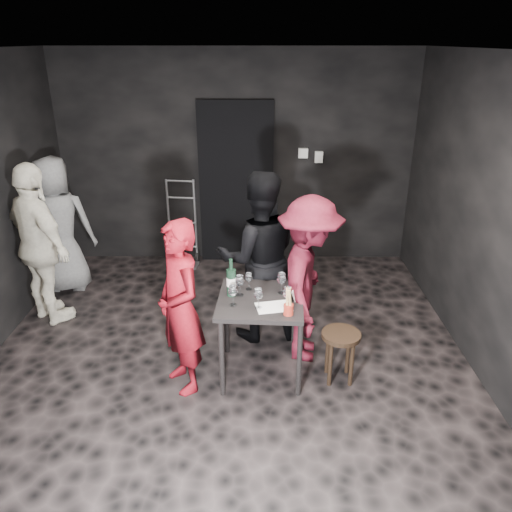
{
  "coord_description": "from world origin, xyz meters",
  "views": [
    {
      "loc": [
        0.28,
        -3.84,
        2.78
      ],
      "look_at": [
        0.27,
        0.25,
        0.99
      ],
      "focal_mm": 35.0,
      "sensor_mm": 36.0,
      "label": 1
    }
  ],
  "objects_px": {
    "bystander_cream": "(38,235)",
    "man_maroon": "(309,277)",
    "tasting_table": "(260,309)",
    "woman_black": "(259,247)",
    "bystander_grey": "(58,221)",
    "stool": "(341,343)",
    "breadstick_cup": "(289,302)",
    "hand_truck": "(184,249)",
    "server_red": "(180,307)",
    "wine_bottle": "(231,282)"
  },
  "relations": [
    {
      "from": "server_red",
      "to": "breadstick_cup",
      "type": "height_order",
      "value": "server_red"
    },
    {
      "from": "stool",
      "to": "woman_black",
      "type": "height_order",
      "value": "woman_black"
    },
    {
      "from": "server_red",
      "to": "woman_black",
      "type": "height_order",
      "value": "woman_black"
    },
    {
      "from": "man_maroon",
      "to": "bystander_cream",
      "type": "bearing_deg",
      "value": 85.27
    },
    {
      "from": "woman_black",
      "to": "bystander_cream",
      "type": "height_order",
      "value": "bystander_cream"
    },
    {
      "from": "bystander_cream",
      "to": "breadstick_cup",
      "type": "xyz_separation_m",
      "value": [
        2.46,
        -1.19,
        -0.1
      ]
    },
    {
      "from": "tasting_table",
      "to": "bystander_cream",
      "type": "distance_m",
      "value": 2.44
    },
    {
      "from": "tasting_table",
      "to": "bystander_grey",
      "type": "xyz_separation_m",
      "value": [
        -2.32,
        1.65,
        0.21
      ]
    },
    {
      "from": "hand_truck",
      "to": "wine_bottle",
      "type": "xyz_separation_m",
      "value": [
        0.77,
        -2.31,
        0.67
      ]
    },
    {
      "from": "bystander_cream",
      "to": "tasting_table",
      "type": "bearing_deg",
      "value": -163.0
    },
    {
      "from": "tasting_table",
      "to": "stool",
      "type": "xyz_separation_m",
      "value": [
        0.69,
        -0.1,
        -0.28
      ]
    },
    {
      "from": "tasting_table",
      "to": "man_maroon",
      "type": "distance_m",
      "value": 0.55
    },
    {
      "from": "server_red",
      "to": "wine_bottle",
      "type": "bearing_deg",
      "value": 88.45
    },
    {
      "from": "hand_truck",
      "to": "server_red",
      "type": "xyz_separation_m",
      "value": [
        0.36,
        -2.55,
        0.55
      ]
    },
    {
      "from": "man_maroon",
      "to": "breadstick_cup",
      "type": "distance_m",
      "value": 0.6
    },
    {
      "from": "tasting_table",
      "to": "bystander_grey",
      "type": "relative_size",
      "value": 0.44
    },
    {
      "from": "tasting_table",
      "to": "woman_black",
      "type": "bearing_deg",
      "value": 91.23
    },
    {
      "from": "bystander_grey",
      "to": "server_red",
      "type": "bearing_deg",
      "value": 126.5
    },
    {
      "from": "tasting_table",
      "to": "breadstick_cup",
      "type": "height_order",
      "value": "breadstick_cup"
    },
    {
      "from": "stool",
      "to": "breadstick_cup",
      "type": "relative_size",
      "value": 1.89
    },
    {
      "from": "woman_black",
      "to": "wine_bottle",
      "type": "bearing_deg",
      "value": 59.72
    },
    {
      "from": "server_red",
      "to": "man_maroon",
      "type": "distance_m",
      "value": 1.19
    },
    {
      "from": "bystander_grey",
      "to": "man_maroon",
      "type": "bearing_deg",
      "value": 147.91
    },
    {
      "from": "server_red",
      "to": "bystander_grey",
      "type": "relative_size",
      "value": 0.89
    },
    {
      "from": "wine_bottle",
      "to": "breadstick_cup",
      "type": "distance_m",
      "value": 0.57
    },
    {
      "from": "bystander_grey",
      "to": "woman_black",
      "type": "bearing_deg",
      "value": 150.65
    },
    {
      "from": "breadstick_cup",
      "to": "stool",
      "type": "bearing_deg",
      "value": 19.32
    },
    {
      "from": "bystander_grey",
      "to": "breadstick_cup",
      "type": "height_order",
      "value": "bystander_grey"
    },
    {
      "from": "hand_truck",
      "to": "man_maroon",
      "type": "relative_size",
      "value": 0.71
    },
    {
      "from": "tasting_table",
      "to": "server_red",
      "type": "distance_m",
      "value": 0.69
    },
    {
      "from": "bystander_cream",
      "to": "wine_bottle",
      "type": "height_order",
      "value": "bystander_cream"
    },
    {
      "from": "hand_truck",
      "to": "server_red",
      "type": "distance_m",
      "value": 2.63
    },
    {
      "from": "man_maroon",
      "to": "tasting_table",
      "type": "bearing_deg",
      "value": 132.47
    },
    {
      "from": "bystander_grey",
      "to": "stool",
      "type": "bearing_deg",
      "value": 144.01
    },
    {
      "from": "stool",
      "to": "wine_bottle",
      "type": "distance_m",
      "value": 1.08
    },
    {
      "from": "man_maroon",
      "to": "bystander_cream",
      "type": "distance_m",
      "value": 2.75
    },
    {
      "from": "stool",
      "to": "wine_bottle",
      "type": "height_order",
      "value": "wine_bottle"
    },
    {
      "from": "server_red",
      "to": "bystander_cream",
      "type": "relative_size",
      "value": 0.79
    },
    {
      "from": "stool",
      "to": "breadstick_cup",
      "type": "height_order",
      "value": "breadstick_cup"
    },
    {
      "from": "breadstick_cup",
      "to": "bystander_grey",
      "type": "bearing_deg",
      "value": 143.06
    },
    {
      "from": "server_red",
      "to": "breadstick_cup",
      "type": "xyz_separation_m",
      "value": [
        0.88,
        -0.09,
        0.1
      ]
    },
    {
      "from": "tasting_table",
      "to": "woman_black",
      "type": "relative_size",
      "value": 0.39
    },
    {
      "from": "breadstick_cup",
      "to": "wine_bottle",
      "type": "bearing_deg",
      "value": 145.41
    },
    {
      "from": "hand_truck",
      "to": "woman_black",
      "type": "relative_size",
      "value": 0.6
    },
    {
      "from": "stool",
      "to": "man_maroon",
      "type": "relative_size",
      "value": 0.29
    },
    {
      "from": "woman_black",
      "to": "bystander_cream",
      "type": "bearing_deg",
      "value": -15.56
    },
    {
      "from": "server_red",
      "to": "stool",
      "type": "bearing_deg",
      "value": 61.66
    },
    {
      "from": "tasting_table",
      "to": "stool",
      "type": "relative_size",
      "value": 1.6
    },
    {
      "from": "bystander_cream",
      "to": "man_maroon",
      "type": "bearing_deg",
      "value": -153.88
    },
    {
      "from": "stool",
      "to": "server_red",
      "type": "xyz_separation_m",
      "value": [
        -1.35,
        -0.08,
        0.39
      ]
    }
  ]
}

